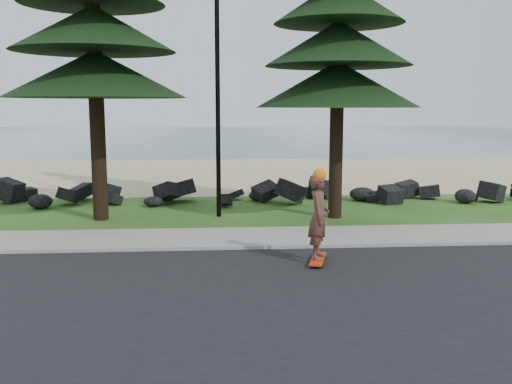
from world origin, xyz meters
TOP-DOWN VIEW (x-y plane):
  - ground at (0.00, 0.00)m, footprint 160.00×160.00m
  - road at (0.00, -4.50)m, footprint 160.00×7.00m
  - kerb at (0.00, -0.90)m, footprint 160.00×0.20m
  - sidewalk at (0.00, 0.20)m, footprint 160.00×2.00m
  - beach_sand at (0.00, 14.50)m, footprint 160.00×15.00m
  - ocean at (0.00, 51.00)m, footprint 160.00×58.00m
  - seawall_boulders at (0.00, 5.60)m, footprint 60.00×2.40m
  - lamp_post at (0.00, 3.20)m, footprint 0.25×0.14m
  - skateboarder at (2.08, -2.24)m, footprint 0.60×1.12m

SIDE VIEW (x-z plane):
  - ground at x=0.00m, z-range 0.00..0.00m
  - seawall_boulders at x=0.00m, z-range -0.55..0.55m
  - ocean at x=0.00m, z-range 0.00..0.01m
  - beach_sand at x=0.00m, z-range 0.00..0.01m
  - road at x=0.00m, z-range 0.00..0.02m
  - sidewalk at x=0.00m, z-range 0.00..0.08m
  - kerb at x=0.00m, z-range 0.00..0.10m
  - skateboarder at x=2.08m, z-range 0.01..2.03m
  - lamp_post at x=0.00m, z-range 0.06..8.20m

